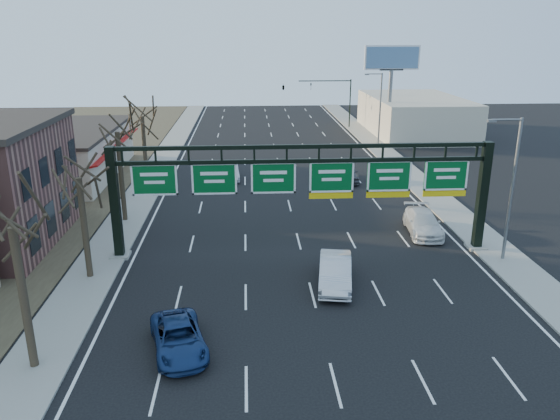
{
  "coord_description": "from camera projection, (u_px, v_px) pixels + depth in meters",
  "views": [
    {
      "loc": [
        -3.47,
        -24.86,
        13.92
      ],
      "look_at": [
        -1.46,
        7.29,
        3.2
      ],
      "focal_mm": 35.0,
      "sensor_mm": 36.0,
      "label": 1
    }
  ],
  "objects": [
    {
      "name": "tree_gantry",
      "position": [
        76.0,
        160.0,
        29.87
      ],
      "size": [
        3.6,
        3.6,
        8.48
      ],
      "color": "#2C2418",
      "rests_on": "sidewalk_left"
    },
    {
      "name": "car_blue_suv",
      "position": [
        179.0,
        338.0,
        24.61
      ],
      "size": [
        3.31,
        5.19,
        1.33
      ],
      "primitive_type": "imported",
      "rotation": [
        0.0,
        0.0,
        0.25
      ],
      "color": "navy",
      "rests_on": "ground"
    },
    {
      "name": "building_right_distant",
      "position": [
        415.0,
        115.0,
        75.89
      ],
      "size": [
        12.0,
        20.0,
        5.0
      ],
      "primitive_type": "cube",
      "color": "beige",
      "rests_on": "ground"
    },
    {
      "name": "tree_near",
      "position": [
        8.0,
        203.0,
        21.23
      ],
      "size": [
        3.6,
        3.6,
        8.86
      ],
      "color": "#2C2418",
      "rests_on": "sidewalk_left"
    },
    {
      "name": "car_grey_far",
      "position": [
        346.0,
        172.0,
        52.33
      ],
      "size": [
        1.95,
        4.82,
        1.64
      ],
      "primitive_type": "imported",
      "rotation": [
        0.0,
        0.0,
        0.0
      ],
      "color": "#47494D",
      "rests_on": "ground"
    },
    {
      "name": "billboard_right",
      "position": [
        391.0,
        69.0,
        68.77
      ],
      "size": [
        7.0,
        0.5,
        12.0
      ],
      "color": "slate",
      "rests_on": "ground"
    },
    {
      "name": "sidewalk_right",
      "position": [
        433.0,
        195.0,
        47.82
      ],
      "size": [
        3.0,
        120.0,
        0.12
      ],
      "primitive_type": "cube",
      "color": "gray",
      "rests_on": "ground"
    },
    {
      "name": "ground",
      "position": [
        317.0,
        313.0,
        28.14
      ],
      "size": [
        160.0,
        160.0,
        0.0
      ],
      "primitive_type": "plane",
      "color": "black",
      "rests_on": "ground"
    },
    {
      "name": "sidewalk_left",
      "position": [
        138.0,
        201.0,
        46.31
      ],
      "size": [
        3.0,
        120.0,
        0.12
      ],
      "primitive_type": "cube",
      "color": "gray",
      "rests_on": "ground"
    },
    {
      "name": "streetlight_far",
      "position": [
        379.0,
        107.0,
        65.16
      ],
      "size": [
        2.15,
        0.22,
        9.0
      ],
      "color": "slate",
      "rests_on": "sidewalk_right"
    },
    {
      "name": "sign_gantry",
      "position": [
        305.0,
        184.0,
        34.27
      ],
      "size": [
        24.6,
        1.2,
        7.2
      ],
      "color": "black",
      "rests_on": "ground"
    },
    {
      "name": "car_silver_distant",
      "position": [
        231.0,
        173.0,
        52.85
      ],
      "size": [
        1.84,
        4.23,
        1.35
      ],
      "primitive_type": "imported",
      "rotation": [
        0.0,
        0.0,
        0.1
      ],
      "color": "silver",
      "rests_on": "ground"
    },
    {
      "name": "tree_far",
      "position": [
        141.0,
        105.0,
        48.7
      ],
      "size": [
        3.6,
        3.6,
        8.86
      ],
      "color": "#2C2418",
      "rests_on": "sidewalk_left"
    },
    {
      "name": "lane_markings",
      "position": [
        288.0,
        198.0,
        47.08
      ],
      "size": [
        21.6,
        120.0,
        0.01
      ],
      "primitive_type": "cube",
      "color": "white",
      "rests_on": "ground"
    },
    {
      "name": "car_silver_sedan",
      "position": [
        335.0,
        272.0,
        30.89
      ],
      "size": [
        2.55,
        5.29,
        1.67
      ],
      "primitive_type": "imported",
      "rotation": [
        0.0,
        0.0,
        -0.16
      ],
      "color": "silver",
      "rests_on": "ground"
    },
    {
      "name": "tree_mid",
      "position": [
        116.0,
        118.0,
        39.11
      ],
      "size": [
        3.6,
        3.6,
        9.24
      ],
      "color": "#2C2418",
      "rests_on": "sidewalk_left"
    },
    {
      "name": "streetlight_near",
      "position": [
        511.0,
        183.0,
        32.96
      ],
      "size": [
        2.15,
        0.22,
        9.0
      ],
      "color": "slate",
      "rests_on": "sidewalk_right"
    },
    {
      "name": "cream_strip",
      "position": [
        63.0,
        153.0,
        53.59
      ],
      "size": [
        10.9,
        18.4,
        4.7
      ],
      "color": "beige",
      "rests_on": "ground"
    },
    {
      "name": "traffic_signal_mast",
      "position": [
        309.0,
        90.0,
        78.83
      ],
      "size": [
        10.16,
        0.54,
        7.0
      ],
      "color": "black",
      "rests_on": "ground"
    },
    {
      "name": "car_white_wagon",
      "position": [
        423.0,
        223.0,
        38.9
      ],
      "size": [
        2.7,
        5.56,
        1.56
      ],
      "primitive_type": "imported",
      "rotation": [
        0.0,
        0.0,
        -0.1
      ],
      "color": "silver",
      "rests_on": "ground"
    }
  ]
}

